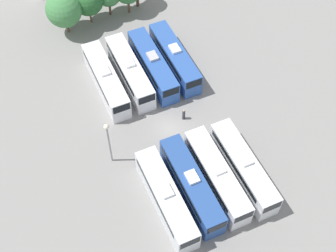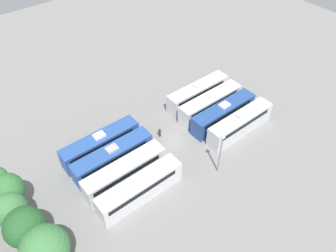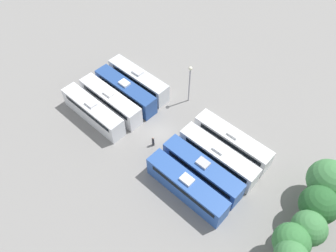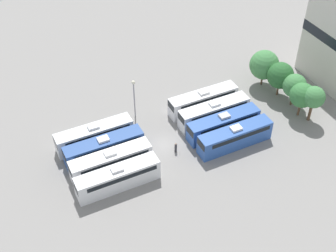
{
  "view_description": "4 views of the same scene",
  "coord_description": "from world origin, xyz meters",
  "px_view_note": "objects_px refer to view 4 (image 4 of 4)",
  "views": [
    {
      "loc": [
        -13.94,
        -30.55,
        46.34
      ],
      "look_at": [
        -0.47,
        -0.54,
        1.46
      ],
      "focal_mm": 50.0,
      "sensor_mm": 36.0,
      "label": 1
    },
    {
      "loc": [
        -25.64,
        21.53,
        35.62
      ],
      "look_at": [
        0.57,
        0.42,
        3.17
      ],
      "focal_mm": 35.0,
      "sensor_mm": 36.0,
      "label": 2
    },
    {
      "loc": [
        21.22,
        21.21,
        37.99
      ],
      "look_at": [
        -0.03,
        1.51,
        2.95
      ],
      "focal_mm": 35.0,
      "sensor_mm": 36.0,
      "label": 3
    },
    {
      "loc": [
        45.99,
        -22.1,
        48.38
      ],
      "look_at": [
        -0.34,
        0.69,
        3.05
      ],
      "focal_mm": 50.0,
      "sensor_mm": 36.0,
      "label": 4
    }
  ],
  "objects_px": {
    "tree_1": "(280,76)",
    "tree_2": "(295,86)",
    "bus_5": "(214,112)",
    "light_pole": "(134,92)",
    "bus_4": "(203,100)",
    "tree_0": "(264,65)",
    "bus_0": "(95,135)",
    "worker_person": "(176,148)",
    "tree_3": "(302,95)",
    "bus_6": "(224,124)",
    "tree_4": "(314,97)",
    "bus_1": "(104,147)",
    "bus_3": "(118,177)",
    "bus_7": "(235,136)",
    "bus_2": "(111,161)"
  },
  "relations": [
    {
      "from": "bus_4",
      "to": "tree_3",
      "type": "xyz_separation_m",
      "value": [
        8.14,
        12.97,
        2.2
      ]
    },
    {
      "from": "tree_1",
      "to": "tree_0",
      "type": "bearing_deg",
      "value": -169.9
    },
    {
      "from": "bus_1",
      "to": "tree_1",
      "type": "height_order",
      "value": "tree_1"
    },
    {
      "from": "light_pole",
      "to": "tree_1",
      "type": "bearing_deg",
      "value": 77.06
    },
    {
      "from": "light_pole",
      "to": "bus_6",
      "type": "bearing_deg",
      "value": 47.48
    },
    {
      "from": "bus_6",
      "to": "tree_2",
      "type": "bearing_deg",
      "value": 94.3
    },
    {
      "from": "bus_5",
      "to": "bus_6",
      "type": "distance_m",
      "value": 3.16
    },
    {
      "from": "bus_7",
      "to": "tree_4",
      "type": "distance_m",
      "value": 14.01
    },
    {
      "from": "bus_3",
      "to": "tree_1",
      "type": "relative_size",
      "value": 1.88
    },
    {
      "from": "bus_3",
      "to": "bus_6",
      "type": "bearing_deg",
      "value": 99.53
    },
    {
      "from": "bus_3",
      "to": "bus_5",
      "type": "distance_m",
      "value": 19.65
    },
    {
      "from": "light_pole",
      "to": "tree_1",
      "type": "height_order",
      "value": "light_pole"
    },
    {
      "from": "bus_6",
      "to": "worker_person",
      "type": "bearing_deg",
      "value": -86.37
    },
    {
      "from": "bus_1",
      "to": "tree_4",
      "type": "relative_size",
      "value": 1.85
    },
    {
      "from": "bus_1",
      "to": "bus_6",
      "type": "bearing_deg",
      "value": 80.13
    },
    {
      "from": "bus_3",
      "to": "light_pole",
      "type": "height_order",
      "value": "light_pole"
    },
    {
      "from": "bus_0",
      "to": "worker_person",
      "type": "height_order",
      "value": "bus_0"
    },
    {
      "from": "bus_4",
      "to": "bus_5",
      "type": "distance_m",
      "value": 3.31
    },
    {
      "from": "bus_3",
      "to": "bus_6",
      "type": "xyz_separation_m",
      "value": [
        -3.1,
        18.45,
        0.0
      ]
    },
    {
      "from": "tree_1",
      "to": "tree_4",
      "type": "bearing_deg",
      "value": 4.26
    },
    {
      "from": "worker_person",
      "to": "light_pole",
      "type": "xyz_separation_m",
      "value": [
        -10.2,
        -2.11,
        3.98
      ]
    },
    {
      "from": "bus_5",
      "to": "bus_0",
      "type": "bearing_deg",
      "value": -99.61
    },
    {
      "from": "bus_0",
      "to": "light_pole",
      "type": "distance_m",
      "value": 9.1
    },
    {
      "from": "light_pole",
      "to": "bus_5",
      "type": "bearing_deg",
      "value": 58.74
    },
    {
      "from": "bus_2",
      "to": "tree_1",
      "type": "distance_m",
      "value": 31.78
    },
    {
      "from": "bus_1",
      "to": "tree_2",
      "type": "relative_size",
      "value": 2.02
    },
    {
      "from": "bus_7",
      "to": "tree_1",
      "type": "distance_m",
      "value": 15.25
    },
    {
      "from": "bus_6",
      "to": "tree_0",
      "type": "relative_size",
      "value": 1.77
    },
    {
      "from": "bus_0",
      "to": "tree_3",
      "type": "distance_m",
      "value": 32.59
    },
    {
      "from": "bus_0",
      "to": "tree_4",
      "type": "xyz_separation_m",
      "value": [
        9.68,
        32.25,
        2.73
      ]
    },
    {
      "from": "tree_3",
      "to": "tree_0",
      "type": "bearing_deg",
      "value": -177.06
    },
    {
      "from": "bus_5",
      "to": "light_pole",
      "type": "xyz_separation_m",
      "value": [
        -6.51,
        -10.72,
        3.0
      ]
    },
    {
      "from": "bus_0",
      "to": "bus_2",
      "type": "distance_m",
      "value": 6.19
    },
    {
      "from": "tree_4",
      "to": "worker_person",
      "type": "bearing_deg",
      "value": -97.28
    },
    {
      "from": "bus_7",
      "to": "tree_2",
      "type": "xyz_separation_m",
      "value": [
        -4.2,
        13.65,
        2.05
      ]
    },
    {
      "from": "bus_2",
      "to": "bus_1",
      "type": "bearing_deg",
      "value": 177.74
    },
    {
      "from": "tree_1",
      "to": "tree_2",
      "type": "height_order",
      "value": "tree_1"
    },
    {
      "from": "tree_1",
      "to": "tree_3",
      "type": "relative_size",
      "value": 1.04
    },
    {
      "from": "tree_0",
      "to": "tree_3",
      "type": "relative_size",
      "value": 1.1
    },
    {
      "from": "bus_7",
      "to": "bus_3",
      "type": "bearing_deg",
      "value": -90.22
    },
    {
      "from": "bus_6",
      "to": "tree_0",
      "type": "xyz_separation_m",
      "value": [
        -7.88,
        12.59,
        2.28
      ]
    },
    {
      "from": "bus_0",
      "to": "bus_5",
      "type": "height_order",
      "value": "same"
    },
    {
      "from": "bus_4",
      "to": "tree_0",
      "type": "height_order",
      "value": "tree_0"
    },
    {
      "from": "bus_0",
      "to": "worker_person",
      "type": "bearing_deg",
      "value": 55.65
    },
    {
      "from": "bus_2",
      "to": "tree_2",
      "type": "height_order",
      "value": "tree_2"
    },
    {
      "from": "bus_3",
      "to": "bus_7",
      "type": "distance_m",
      "value": 18.52
    },
    {
      "from": "bus_7",
      "to": "light_pole",
      "type": "relative_size",
      "value": 1.68
    },
    {
      "from": "bus_3",
      "to": "bus_4",
      "type": "height_order",
      "value": "same"
    },
    {
      "from": "bus_3",
      "to": "bus_4",
      "type": "relative_size",
      "value": 1.0
    },
    {
      "from": "bus_6",
      "to": "tree_4",
      "type": "xyz_separation_m",
      "value": [
        3.37,
        13.81,
        2.73
      ]
    }
  ]
}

